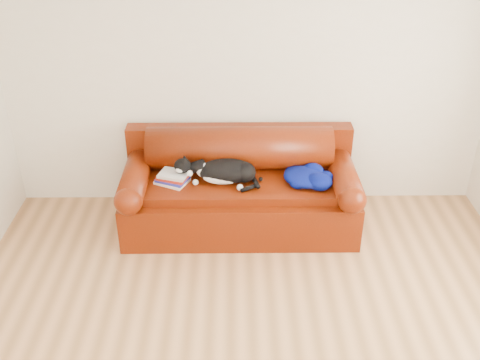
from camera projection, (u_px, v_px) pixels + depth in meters
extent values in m
plane|color=olive|center=(253.00, 343.00, 4.01)|extent=(4.50, 4.50, 0.00)
cube|color=beige|center=(248.00, 75.00, 5.09)|extent=(4.50, 0.02, 2.60)
cube|color=#380B02|center=(240.00, 205.00, 5.20)|extent=(2.10, 0.90, 0.42)
cube|color=#380B02|center=(240.00, 186.00, 5.03)|extent=(1.66, 0.62, 0.10)
cylinder|color=black|center=(136.00, 244.00, 5.00)|extent=(0.06, 0.06, 0.05)
cylinder|color=black|center=(344.00, 242.00, 5.01)|extent=(0.06, 0.06, 0.05)
cylinder|color=black|center=(146.00, 204.00, 5.57)|extent=(0.06, 0.06, 0.05)
cylinder|color=black|center=(333.00, 203.00, 5.59)|extent=(0.06, 0.06, 0.05)
cube|color=#380B02|center=(239.00, 167.00, 5.40)|extent=(2.10, 0.18, 0.85)
cylinder|color=#380B02|center=(240.00, 148.00, 5.18)|extent=(1.70, 0.40, 0.40)
cylinder|color=#380B02|center=(136.00, 175.00, 5.02)|extent=(0.24, 0.88, 0.24)
sphere|color=#380B02|center=(128.00, 201.00, 4.64)|extent=(0.24, 0.24, 0.24)
cylinder|color=#380B02|center=(343.00, 174.00, 5.04)|extent=(0.24, 0.88, 0.24)
sphere|color=#380B02|center=(352.00, 200.00, 4.66)|extent=(0.24, 0.24, 0.24)
cube|color=#EFE2CE|center=(173.00, 181.00, 4.98)|extent=(0.33, 0.30, 0.02)
cube|color=white|center=(173.00, 181.00, 4.98)|extent=(0.31, 0.29, 0.02)
cube|color=#1F29AB|center=(173.00, 179.00, 4.97)|extent=(0.32, 0.29, 0.02)
cube|color=white|center=(173.00, 179.00, 4.97)|extent=(0.30, 0.27, 0.02)
cube|color=#A52112|center=(173.00, 176.00, 4.96)|extent=(0.30, 0.27, 0.02)
cube|color=white|center=(173.00, 176.00, 4.96)|extent=(0.29, 0.25, 0.02)
cube|color=silver|center=(173.00, 174.00, 4.94)|extent=(0.29, 0.25, 0.02)
cube|color=white|center=(173.00, 174.00, 4.94)|extent=(0.28, 0.24, 0.02)
ellipsoid|color=black|center=(227.00, 171.00, 4.96)|extent=(0.55, 0.38, 0.21)
ellipsoid|color=white|center=(223.00, 178.00, 4.93)|extent=(0.38, 0.23, 0.13)
ellipsoid|color=white|center=(204.00, 170.00, 4.96)|extent=(0.17, 0.16, 0.13)
ellipsoid|color=black|center=(244.00, 174.00, 4.95)|extent=(0.25, 0.25, 0.18)
ellipsoid|color=black|center=(190.00, 161.00, 4.98)|extent=(0.18, 0.17, 0.13)
ellipsoid|color=white|center=(188.00, 165.00, 4.95)|extent=(0.08, 0.07, 0.05)
sphere|color=#BF7272|center=(186.00, 165.00, 4.94)|extent=(0.02, 0.02, 0.02)
cone|color=black|center=(191.00, 157.00, 4.92)|extent=(0.07, 0.06, 0.06)
cone|color=black|center=(193.00, 153.00, 4.98)|extent=(0.07, 0.06, 0.06)
cylinder|color=black|center=(256.00, 182.00, 4.93)|extent=(0.08, 0.18, 0.05)
sphere|color=white|center=(199.00, 179.00, 4.99)|extent=(0.05, 0.05, 0.05)
sphere|color=white|center=(240.00, 187.00, 4.87)|extent=(0.05, 0.05, 0.05)
ellipsoid|color=#02084A|center=(305.00, 176.00, 4.96)|extent=(0.49, 0.47, 0.13)
ellipsoid|color=#02084A|center=(319.00, 181.00, 4.87)|extent=(0.30, 0.28, 0.15)
ellipsoid|color=#02084A|center=(297.00, 172.00, 5.05)|extent=(0.32, 0.34, 0.10)
ellipsoid|color=#02084A|center=(313.00, 170.00, 5.03)|extent=(0.24, 0.22, 0.15)
ellipsoid|color=#02084A|center=(298.00, 182.00, 4.90)|extent=(0.20, 0.21, 0.09)
ellipsoid|color=silver|center=(311.00, 180.00, 4.87)|extent=(0.18, 0.12, 0.04)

